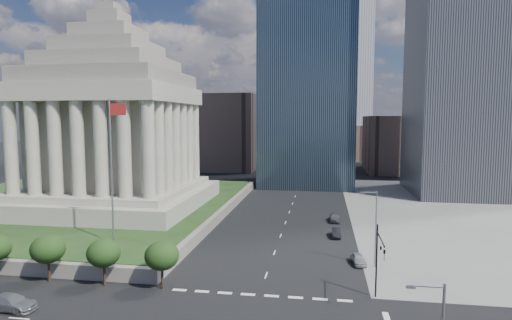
% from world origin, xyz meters
% --- Properties ---
extents(ground, '(500.00, 500.00, 0.00)m').
position_xyz_m(ground, '(0.00, 100.00, 0.00)').
color(ground, black).
rests_on(ground, ground).
extents(plaza_terrace, '(66.00, 70.00, 1.80)m').
position_xyz_m(plaza_terrace, '(-45.00, 50.00, 0.90)').
color(plaza_terrace, slate).
rests_on(plaza_terrace, ground).
extents(plaza_lawn, '(64.00, 68.00, 0.10)m').
position_xyz_m(plaza_lawn, '(-45.00, 50.00, 1.85)').
color(plaza_lawn, '#183415').
rests_on(plaza_lawn, plaza_terrace).
extents(war_memorial, '(34.00, 34.00, 39.00)m').
position_xyz_m(war_memorial, '(-34.00, 48.00, 21.40)').
color(war_memorial, gray).
rests_on(war_memorial, plaza_lawn).
extents(flagpole, '(2.52, 0.24, 20.00)m').
position_xyz_m(flagpole, '(-21.83, 24.00, 13.11)').
color(flagpole, slate).
rests_on(flagpole, plaza_lawn).
extents(midrise_glass, '(26.00, 26.00, 60.00)m').
position_xyz_m(midrise_glass, '(2.00, 95.00, 30.00)').
color(midrise_glass, black).
rests_on(midrise_glass, ground).
extents(building_filler_ne, '(20.00, 30.00, 20.00)m').
position_xyz_m(building_filler_ne, '(32.00, 130.00, 10.00)').
color(building_filler_ne, brown).
rests_on(building_filler_ne, ground).
extents(building_filler_nw, '(24.00, 30.00, 28.00)m').
position_xyz_m(building_filler_nw, '(-30.00, 130.00, 14.00)').
color(building_filler_nw, brown).
rests_on(building_filler_nw, ground).
extents(traffic_signal_ne, '(0.30, 5.74, 8.00)m').
position_xyz_m(traffic_signal_ne, '(12.50, 13.70, 5.25)').
color(traffic_signal_ne, black).
rests_on(traffic_signal_ne, ground).
extents(street_lamp_north, '(2.13, 0.22, 10.00)m').
position_xyz_m(street_lamp_north, '(13.33, 25.00, 5.66)').
color(street_lamp_north, slate).
rests_on(street_lamp_north, ground).
extents(suv_grey, '(2.55, 5.54, 1.57)m').
position_xyz_m(suv_grey, '(-24.06, 6.56, 0.78)').
color(suv_grey, slate).
rests_on(suv_grey, ground).
extents(parked_sedan_near, '(4.15, 2.12, 1.35)m').
position_xyz_m(parked_sedan_near, '(11.50, 25.93, 0.68)').
color(parked_sedan_near, '#999CA2').
rests_on(parked_sedan_near, ground).
extents(parked_sedan_mid, '(4.03, 1.46, 1.32)m').
position_xyz_m(parked_sedan_mid, '(9.00, 38.62, 0.66)').
color(parked_sedan_mid, black).
rests_on(parked_sedan_mid, ground).
extents(parked_sedan_far, '(1.87, 4.60, 1.56)m').
position_xyz_m(parked_sedan_far, '(9.00, 49.21, 0.78)').
color(parked_sedan_far, '#4C4F53').
rests_on(parked_sedan_far, ground).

